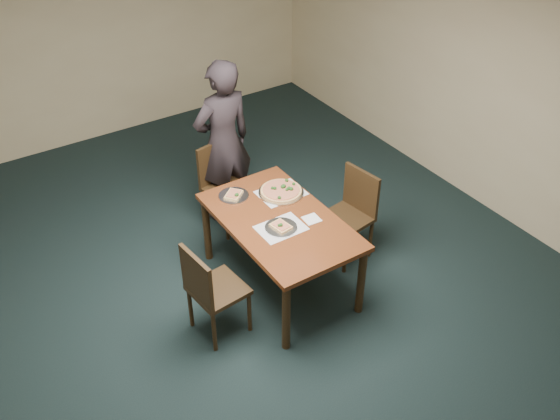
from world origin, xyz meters
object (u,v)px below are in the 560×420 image
chair_far (222,181)px  pizza_pan (281,191)px  chair_right (352,210)px  dining_table (280,227)px  chair_left (210,288)px  diner (223,142)px  slice_plate_far (234,195)px  slice_plate_near (281,227)px

chair_far → pizza_pan: chair_far is taller
chair_right → chair_far: bearing=-153.2°
dining_table → pizza_pan: bearing=55.2°
chair_left → diner: 1.77m
dining_table → chair_right: size_ratio=1.65×
chair_right → diner: 1.47m
chair_far → chair_left: size_ratio=1.00×
dining_table → slice_plate_far: 0.56m
chair_right → slice_plate_far: 1.15m
chair_left → slice_plate_near: 0.80m
dining_table → slice_plate_far: bearing=107.3°
chair_far → slice_plate_near: size_ratio=3.25×
slice_plate_far → pizza_pan: bearing=-26.3°
chair_far → slice_plate_near: bearing=-106.1°
chair_far → slice_plate_far: (-0.20, -0.60, 0.25)m
dining_table → slice_plate_near: slice_plate_near is taller
slice_plate_near → pizza_pan: bearing=56.5°
pizza_pan → slice_plate_near: (-0.29, -0.44, -0.01)m
diner → slice_plate_far: 0.78m
dining_table → pizza_pan: 0.42m
pizza_pan → slice_plate_far: size_ratio=1.51×
slice_plate_far → slice_plate_near: bearing=-80.9°
diner → pizza_pan: bearing=93.9°
chair_far → diner: 0.39m
pizza_pan → chair_right: bearing=-28.4°
chair_right → pizza_pan: 0.73m
chair_left → chair_right: 1.66m
chair_left → slice_plate_near: chair_left is taller
dining_table → chair_far: bearing=88.3°
chair_far → chair_left: bearing=-134.3°
chair_left → slice_plate_near: (0.76, 0.10, 0.25)m
diner → pizza_pan: size_ratio=4.16×
dining_table → slice_plate_far: (-0.16, 0.53, 0.10)m
dining_table → diner: diner is taller
diner → dining_table: bearing=81.6°
slice_plate_near → diner: bearing=82.0°
chair_left → chair_right: size_ratio=1.00×
slice_plate_far → diner: bearing=67.8°
diner → chair_left: bearing=54.3°
diner → chair_far: bearing=48.2°
chair_right → diner: diner is taller
chair_right → pizza_pan: (-0.60, 0.32, 0.26)m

